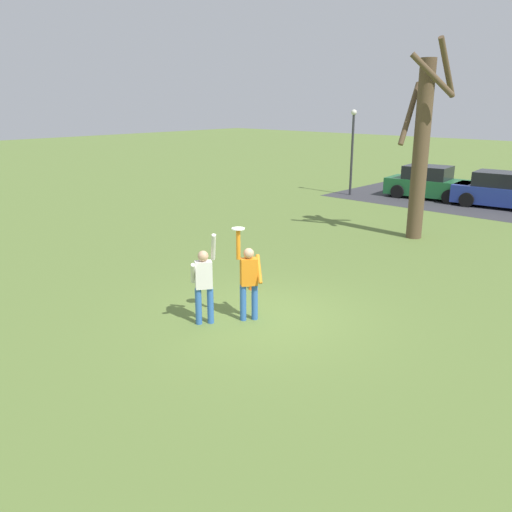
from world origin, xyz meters
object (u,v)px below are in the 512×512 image
Objects in this scene: person_defender at (204,281)px; frisbee_disc at (238,229)px; field_cone_orange at (253,283)px; bare_tree_tall at (422,145)px; parked_car_blue at (501,191)px; lamppost_by_lot at (352,144)px; person_catcher at (249,278)px; parked_car_green at (429,184)px.

frisbee_disc is (0.44, 0.62, 1.11)m from person_defender.
field_cone_orange is (-1.15, 1.70, -1.93)m from frisbee_disc.
field_cone_orange is at bearing -94.01° from bare_tree_tall.
frisbee_disc reaches higher than field_cone_orange.
frisbee_disc is at bearing -94.79° from parked_car_blue.
lamppost_by_lot is at bearing 57.99° from person_defender.
person_defender is 7.32× the size of frisbee_disc.
person_catcher is at bearing 54.68° from frisbee_disc.
field_cone_orange is at bearing -66.43° from lamppost_by_lot.
person_catcher is 17.61m from parked_car_green.
frisbee_disc is 0.07× the size of parked_car_blue.
parked_car_green is at bearing 45.91° from person_defender.
person_catcher is at bearing 0.00° from person_defender.
parked_car_green is at bearing 99.60° from field_cone_orange.
parked_car_blue is 13.32× the size of field_cone_orange.
person_defender is at bearing -72.94° from field_cone_orange.
person_defender is 0.31× the size of bare_tree_tall.
person_catcher is at bearing -85.49° from bare_tree_tall.
lamppost_by_lot is 15.25m from field_cone_orange.
bare_tree_tall is (-0.60, 9.50, 1.15)m from frisbee_disc.
frisbee_disc is at bearing -65.17° from lamppost_by_lot.
frisbee_disc is at bearing 0.00° from person_defender.
parked_car_green is 1.00× the size of parked_car_blue.
lamppost_by_lot is (-7.30, 15.32, 1.60)m from person_catcher.
person_catcher is 17.05m from lamppost_by_lot.
field_cone_orange is at bearing -86.33° from parked_car_green.
parked_car_blue is 8.28m from bare_tree_tall.
lamppost_by_lot is at bearing -170.52° from parked_car_blue.
frisbee_disc reaches higher than person_defender.
parked_car_blue is 0.65× the size of bare_tree_tall.
person_defender is (-0.57, -0.80, -0.00)m from person_catcher.
field_cone_orange is (-0.55, -7.79, -3.09)m from bare_tree_tall.
field_cone_orange is (-0.71, 2.32, -0.82)m from person_defender.
person_defender is 2.56m from field_cone_orange.
person_defender is 18.00m from parked_car_blue.
person_defender is at bearing 0.00° from person_catcher.
frisbee_disc reaches higher than parked_car_green.
frisbee_disc is at bearing -0.00° from person_catcher.
lamppost_by_lot reaches higher than person_defender.
person_catcher is 0.49× the size of parked_car_green.
field_cone_orange is at bearing 52.38° from person_defender.
person_catcher reaches higher than parked_car_green.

